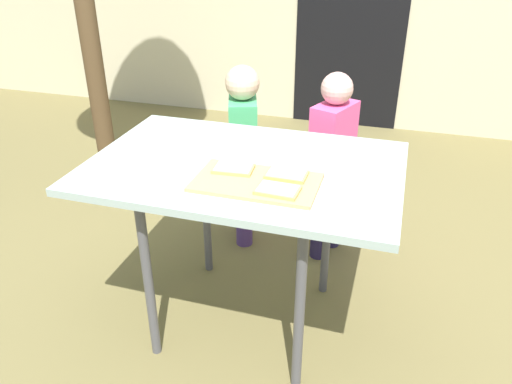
{
  "coord_description": "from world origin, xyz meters",
  "views": [
    {
      "loc": [
        0.55,
        -1.66,
        1.59
      ],
      "look_at": [
        0.05,
        0.0,
        0.66
      ],
      "focal_mm": 35.21,
      "sensor_mm": 36.0,
      "label": 1
    }
  ],
  "objects_px": {
    "dining_table": "(245,179)",
    "child_left": "(243,146)",
    "pizza_slice_near_right": "(278,190)",
    "plate_white_left": "(188,148)",
    "pizza_slice_far_right": "(287,174)",
    "cutting_board": "(256,182)",
    "pizza_slice_far_left": "(233,168)",
    "child_right": "(332,158)"
  },
  "relations": [
    {
      "from": "dining_table",
      "to": "child_left",
      "type": "distance_m",
      "value": 0.7
    },
    {
      "from": "pizza_slice_near_right",
      "to": "plate_white_left",
      "type": "relative_size",
      "value": 0.73
    },
    {
      "from": "dining_table",
      "to": "pizza_slice_far_right",
      "type": "bearing_deg",
      "value": -24.71
    },
    {
      "from": "cutting_board",
      "to": "child_left",
      "type": "height_order",
      "value": "child_left"
    },
    {
      "from": "pizza_slice_near_right",
      "to": "child_left",
      "type": "xyz_separation_m",
      "value": [
        -0.4,
        0.85,
        -0.23
      ]
    },
    {
      "from": "cutting_board",
      "to": "pizza_slice_far_right",
      "type": "distance_m",
      "value": 0.11
    },
    {
      "from": "dining_table",
      "to": "child_left",
      "type": "height_order",
      "value": "child_left"
    },
    {
      "from": "cutting_board",
      "to": "plate_white_left",
      "type": "height_order",
      "value": "cutting_board"
    },
    {
      "from": "plate_white_left",
      "to": "child_left",
      "type": "xyz_separation_m",
      "value": [
        0.05,
        0.57,
        -0.22
      ]
    },
    {
      "from": "pizza_slice_near_right",
      "to": "pizza_slice_far_left",
      "type": "bearing_deg",
      "value": 149.79
    },
    {
      "from": "cutting_board",
      "to": "plate_white_left",
      "type": "distance_m",
      "value": 0.42
    },
    {
      "from": "child_left",
      "to": "child_right",
      "type": "height_order",
      "value": "same"
    },
    {
      "from": "pizza_slice_near_right",
      "to": "child_right",
      "type": "height_order",
      "value": "child_right"
    },
    {
      "from": "cutting_board",
      "to": "plate_white_left",
      "type": "bearing_deg",
      "value": 148.58
    },
    {
      "from": "dining_table",
      "to": "pizza_slice_near_right",
      "type": "xyz_separation_m",
      "value": [
        0.19,
        -0.21,
        0.09
      ]
    },
    {
      "from": "pizza_slice_near_right",
      "to": "child_right",
      "type": "bearing_deg",
      "value": 85.9
    },
    {
      "from": "child_left",
      "to": "child_right",
      "type": "distance_m",
      "value": 0.47
    },
    {
      "from": "pizza_slice_far_left",
      "to": "cutting_board",
      "type": "bearing_deg",
      "value": -27.93
    },
    {
      "from": "dining_table",
      "to": "child_left",
      "type": "bearing_deg",
      "value": 108.69
    },
    {
      "from": "child_right",
      "to": "pizza_slice_far_right",
      "type": "bearing_deg",
      "value": -94.75
    },
    {
      "from": "dining_table",
      "to": "child_right",
      "type": "bearing_deg",
      "value": 69.01
    },
    {
      "from": "plate_white_left",
      "to": "child_left",
      "type": "distance_m",
      "value": 0.62
    },
    {
      "from": "dining_table",
      "to": "child_right",
      "type": "xyz_separation_m",
      "value": [
        0.25,
        0.64,
        -0.16
      ]
    },
    {
      "from": "pizza_slice_far_left",
      "to": "child_right",
      "type": "xyz_separation_m",
      "value": [
        0.26,
        0.74,
        -0.24
      ]
    },
    {
      "from": "pizza_slice_far_left",
      "to": "child_right",
      "type": "distance_m",
      "value": 0.82
    },
    {
      "from": "pizza_slice_far_right",
      "to": "plate_white_left",
      "type": "distance_m",
      "value": 0.48
    },
    {
      "from": "child_left",
      "to": "child_right",
      "type": "xyz_separation_m",
      "value": [
        0.47,
        0.0,
        -0.01
      ]
    },
    {
      "from": "cutting_board",
      "to": "pizza_slice_far_right",
      "type": "height_order",
      "value": "pizza_slice_far_right"
    },
    {
      "from": "dining_table",
      "to": "plate_white_left",
      "type": "height_order",
      "value": "plate_white_left"
    },
    {
      "from": "pizza_slice_far_right",
      "to": "plate_white_left",
      "type": "xyz_separation_m",
      "value": [
        -0.45,
        0.15,
        -0.02
      ]
    },
    {
      "from": "cutting_board",
      "to": "pizza_slice_far_right",
      "type": "bearing_deg",
      "value": 34.34
    },
    {
      "from": "plate_white_left",
      "to": "child_left",
      "type": "bearing_deg",
      "value": 85.36
    },
    {
      "from": "dining_table",
      "to": "pizza_slice_far_left",
      "type": "height_order",
      "value": "pizza_slice_far_left"
    },
    {
      "from": "pizza_slice_far_right",
      "to": "cutting_board",
      "type": "bearing_deg",
      "value": -145.66
    },
    {
      "from": "pizza_slice_far_left",
      "to": "pizza_slice_near_right",
      "type": "height_order",
      "value": "same"
    },
    {
      "from": "pizza_slice_near_right",
      "to": "plate_white_left",
      "type": "bearing_deg",
      "value": 148.32
    },
    {
      "from": "pizza_slice_far_right",
      "to": "plate_white_left",
      "type": "height_order",
      "value": "pizza_slice_far_right"
    },
    {
      "from": "dining_table",
      "to": "child_right",
      "type": "relative_size",
      "value": 1.21
    },
    {
      "from": "plate_white_left",
      "to": "child_right",
      "type": "xyz_separation_m",
      "value": [
        0.51,
        0.58,
        -0.23
      ]
    },
    {
      "from": "child_right",
      "to": "child_left",
      "type": "bearing_deg",
      "value": -179.91
    },
    {
      "from": "child_right",
      "to": "dining_table",
      "type": "bearing_deg",
      "value": -110.99
    },
    {
      "from": "pizza_slice_far_left",
      "to": "pizza_slice_far_right",
      "type": "bearing_deg",
      "value": 2.4
    }
  ]
}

